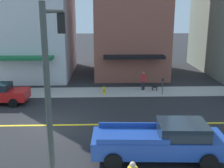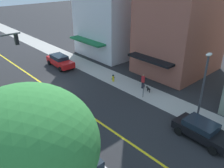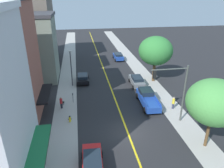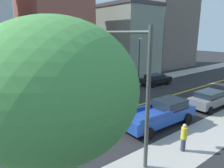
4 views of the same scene
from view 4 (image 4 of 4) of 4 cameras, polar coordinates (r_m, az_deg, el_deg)
The scene contains 17 objects.
ground_plane at distance 15.56m, azimuth -13.34°, elevation -11.52°, with size 140.00×140.00×0.00m, color #262628.
sidewalk_left at distance 21.61m, azimuth -21.15°, elevation -4.80°, with size 2.93×126.00×0.01m, color #ADA8A0.
road_centerline_stripe at distance 15.56m, azimuth -13.34°, elevation -11.52°, with size 0.20×126.00×0.00m, color yellow.
tan_rowhouse at distance 29.71m, azimuth -15.65°, elevation 14.09°, with size 10.73×7.60×13.87m.
corner_shop_building at distance 36.09m, azimuth 2.58°, elevation 12.19°, with size 12.27×7.39×11.02m.
brick_apartment_block at distance 43.84m, azimuth 13.62°, elevation 13.74°, with size 9.59×11.09×13.49m.
street_tree_right_corner at distance 6.44m, azimuth -15.47°, elevation -1.55°, with size 5.07×5.07×7.08m.
fire_hydrant at distance 22.00m, azimuth -12.85°, elevation -2.79°, with size 0.44×0.24×0.81m.
parking_meter at distance 23.90m, azimuth -2.23°, elevation 0.17°, with size 0.12×0.18×1.40m.
traffic_light_mast at distance 10.34m, azimuth 5.27°, elevation 2.73°, with size 4.21×0.32×6.91m.
street_lamp at distance 27.23m, azimuth 7.49°, elevation 7.73°, with size 0.70×0.36×5.95m.
black_sedan_left_curb at distance 27.53m, azimuth 11.82°, elevation 1.33°, with size 2.22×4.31×1.38m.
grey_sedan_right_curb at distance 20.64m, azimuth 25.18°, elevation -3.69°, with size 2.08×4.51×1.55m.
blue_pickup_truck at distance 15.53m, azimuth 13.31°, elevation -7.90°, with size 2.39×6.03×1.81m.
pedestrian_red_shirt at distance 24.41m, azimuth -6.89°, elevation 0.17°, with size 0.36×0.36×1.60m.
pedestrian_yellow_shirt at distance 12.76m, azimuth 19.08°, elevation -13.51°, with size 0.35×0.35×1.65m.
small_dog at distance 24.86m, azimuth -4.83°, elevation -0.72°, with size 0.37×0.68×0.51m.
Camera 4 is at (12.91, -5.68, 6.57)m, focal length 33.37 mm.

